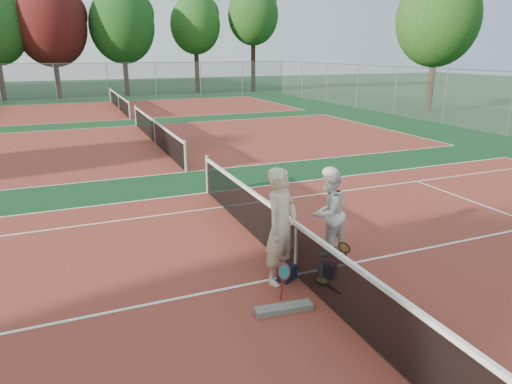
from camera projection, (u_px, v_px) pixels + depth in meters
ground at (295, 275)px, 8.31m from camera, size 130.00×130.00×0.00m
court_main at (295, 275)px, 8.31m from camera, size 23.77×10.97×0.01m
court_far_a at (156, 143)px, 20.22m from camera, size 23.77×10.97×0.01m
court_far_b at (119, 109)px, 32.13m from camera, size 23.77×10.97×0.01m
net_main at (296, 249)px, 8.16m from camera, size 0.10×10.98×1.02m
net_far_a at (155, 132)px, 20.07m from camera, size 0.10×10.98×1.02m
net_far_b at (119, 102)px, 31.98m from camera, size 0.10×10.98×1.02m
fence_back at (108, 82)px, 37.87m from camera, size 32.00×0.06×3.00m
player_a at (281, 226)px, 7.81m from camera, size 0.90×0.82×2.06m
player_b at (328, 213)px, 8.96m from camera, size 1.02×0.92×1.73m
racket_red at (284, 281)px, 7.49m from camera, size 0.28×0.31×0.59m
racket_black_held at (344, 255)px, 8.48m from camera, size 0.40×0.39×0.55m
racket_spare at (322, 281)px, 8.00m from camera, size 0.38×0.64×0.08m
sports_bag_navy at (287, 273)px, 8.11m from camera, size 0.40×0.36×0.26m
sports_bag_purple at (327, 270)px, 8.22m from camera, size 0.36×0.37×0.25m
net_cover_canvas at (284, 309)px, 7.14m from camera, size 0.94×0.31×0.10m
water_bottle at (320, 272)px, 8.09m from camera, size 0.09×0.09×0.30m
tree_back_maroon at (51, 27)px, 37.84m from camera, size 5.74×5.74×9.20m
tree_back_3 at (122, 26)px, 40.07m from camera, size 5.64×5.64×9.30m
tree_back_4 at (195, 25)px, 43.55m from camera, size 4.76×4.76×9.07m
tree_back_5 at (253, 16)px, 44.32m from camera, size 4.91×4.91×10.08m
tree_right_1 at (438, 19)px, 29.18m from camera, size 5.26×5.26×8.94m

